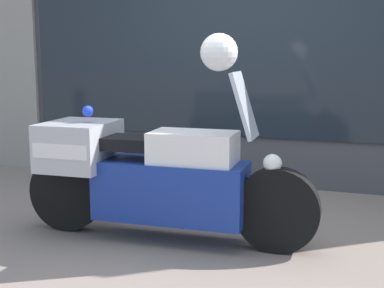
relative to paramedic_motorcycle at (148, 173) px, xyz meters
name	(u,v)px	position (x,y,z in m)	size (l,w,h in m)	color
ground_plane	(183,233)	(0.23, 0.19, -0.53)	(60.00, 60.00, 0.00)	gray
shop_building	(211,26)	(-0.16, 2.18, 1.25)	(6.86, 0.55, 3.54)	#424247
window_display	(271,143)	(0.56, 2.22, -0.08)	(5.60, 0.30, 1.85)	slate
paramedic_motorcycle	(148,173)	(0.00, 0.00, 0.00)	(2.39, 0.66, 1.34)	black
white_helmet	(219,52)	(0.57, 0.02, 0.94)	(0.28, 0.28, 0.28)	white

